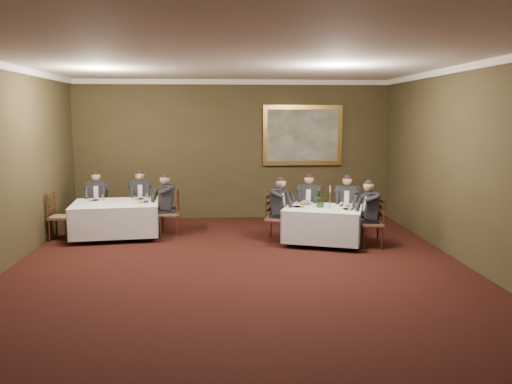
{
  "coord_description": "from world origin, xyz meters",
  "views": [
    {
      "loc": [
        -0.28,
        -7.72,
        2.63
      ],
      "look_at": [
        0.36,
        1.82,
        1.15
      ],
      "focal_mm": 35.0,
      "sensor_mm": 36.0,
      "label": 1
    }
  ],
  "objects": [
    {
      "name": "diner_main_endright",
      "position": [
        2.68,
        1.85,
        0.51
      ],
      "size": [
        0.51,
        0.44,
        1.35
      ],
      "rotation": [
        0.0,
        0.0,
        1.49
      ],
      "color": "black",
      "rests_on": "chair_main_endright"
    },
    {
      "name": "front_wall",
      "position": [
        0.0,
        -5.0,
        1.75
      ],
      "size": [
        8.0,
        0.1,
        3.5
      ],
      "primitive_type": "cube",
      "color": "#37321B",
      "rests_on": "ground"
    },
    {
      "name": "chair_sec_backleft",
      "position": [
        -3.18,
        3.91,
        0.28
      ],
      "size": [
        0.46,
        0.44,
        1.0
      ],
      "rotation": [
        0.0,
        0.0,
        3.2
      ],
      "color": "brown",
      "rests_on": "ground"
    },
    {
      "name": "chair_main_backright",
      "position": [
        2.41,
        2.78,
        0.28
      ],
      "size": [
        0.55,
        0.54,
        1.0
      ],
      "rotation": [
        0.0,
        0.0,
        2.81
      ],
      "color": "brown",
      "rests_on": "ground"
    },
    {
      "name": "diner_main_backright",
      "position": [
        2.41,
        2.77,
        0.51
      ],
      "size": [
        0.54,
        0.58,
        1.35
      ],
      "rotation": [
        0.0,
        0.0,
        2.81
      ],
      "color": "black",
      "rests_on": "chair_main_backright"
    },
    {
      "name": "centerpiece",
      "position": [
        1.71,
        2.19,
        0.91
      ],
      "size": [
        0.32,
        0.3,
        0.28
      ],
      "primitive_type": "imported",
      "rotation": [
        0.0,
        0.0,
        0.37
      ],
      "color": "#2D5926",
      "rests_on": "table_main"
    },
    {
      "name": "diner_sec_backright",
      "position": [
        -2.21,
        4.01,
        0.51
      ],
      "size": [
        0.46,
        0.52,
        1.35
      ],
      "rotation": [
        0.0,
        0.0,
        3.26
      ],
      "color": "black",
      "rests_on": "chair_sec_backright"
    },
    {
      "name": "painting",
      "position": [
        1.76,
        4.94,
        2.12
      ],
      "size": [
        2.02,
        0.09,
        1.53
      ],
      "color": "gold",
      "rests_on": "back_wall"
    },
    {
      "name": "diner_main_backleft",
      "position": [
        1.62,
        3.04,
        0.51
      ],
      "size": [
        0.52,
        0.58,
        1.35
      ],
      "rotation": [
        0.0,
        0.0,
        2.85
      ],
      "color": "black",
      "rests_on": "chair_main_backleft"
    },
    {
      "name": "chair_sec_endleft",
      "position": [
        -3.74,
        2.91,
        0.28
      ],
      "size": [
        0.46,
        0.47,
        1.0
      ],
      "rotation": [
        0.0,
        0.0,
        -1.66
      ],
      "color": "brown",
      "rests_on": "ground"
    },
    {
      "name": "candlestick",
      "position": [
        1.88,
        2.08,
        0.94
      ],
      "size": [
        0.07,
        0.07,
        0.47
      ],
      "color": "#AE8135",
      "rests_on": "table_main"
    },
    {
      "name": "right_wall",
      "position": [
        4.0,
        0.0,
        1.75
      ],
      "size": [
        0.1,
        10.0,
        3.5
      ],
      "primitive_type": "cube",
      "color": "#37321B",
      "rests_on": "ground"
    },
    {
      "name": "chair_main_endleft",
      "position": [
        0.83,
        2.48,
        0.28
      ],
      "size": [
        0.55,
        0.56,
        1.0
      ],
      "rotation": [
        0.0,
        0.0,
        -1.92
      ],
      "color": "brown",
      "rests_on": "ground"
    },
    {
      "name": "place_setting_table_second",
      "position": [
        -3.07,
        3.39,
        0.8
      ],
      "size": [
        0.33,
        0.31,
        0.14
      ],
      "color": "white",
      "rests_on": "table_second"
    },
    {
      "name": "table_main",
      "position": [
        1.76,
        2.16,
        0.45
      ],
      "size": [
        1.85,
        1.62,
        0.67
      ],
      "rotation": [
        0.0,
        0.0,
        -0.33
      ],
      "color": "black",
      "rests_on": "ground"
    },
    {
      "name": "ground",
      "position": [
        0.0,
        0.0,
        0.0
      ],
      "size": [
        10.0,
        10.0,
        0.0
      ],
      "primitive_type": "plane",
      "color": "black",
      "rests_on": "ground"
    },
    {
      "name": "place_setting_table_main",
      "position": [
        1.52,
        2.63,
        0.8
      ],
      "size": [
        0.33,
        0.31,
        0.14
      ],
      "color": "white",
      "rests_on": "table_main"
    },
    {
      "name": "back_wall",
      "position": [
        0.0,
        5.0,
        1.75
      ],
      "size": [
        8.0,
        0.1,
        3.5
      ],
      "primitive_type": "cube",
      "color": "#37321B",
      "rests_on": "ground"
    },
    {
      "name": "crown_molding",
      "position": [
        0.0,
        0.0,
        3.44
      ],
      "size": [
        8.0,
        10.0,
        0.12
      ],
      "color": "white",
      "rests_on": "back_wall"
    },
    {
      "name": "diner_main_endleft",
      "position": [
        0.85,
        2.47,
        0.51
      ],
      "size": [
        0.59,
        0.54,
        1.35
      ],
      "rotation": [
        0.0,
        0.0,
        -1.92
      ],
      "color": "black",
      "rests_on": "chair_main_endleft"
    },
    {
      "name": "ceiling",
      "position": [
        0.0,
        0.0,
        3.5
      ],
      "size": [
        8.0,
        10.0,
        0.1
      ],
      "primitive_type": "cube",
      "color": "silver",
      "rests_on": "back_wall"
    },
    {
      "name": "table_second",
      "position": [
        -2.59,
        3.04,
        0.45
      ],
      "size": [
        1.96,
        1.58,
        0.67
      ],
      "rotation": [
        0.0,
        0.0,
        0.11
      ],
      "color": "black",
      "rests_on": "ground"
    },
    {
      "name": "chair_sec_endright",
      "position": [
        -1.45,
        3.17,
        0.28
      ],
      "size": [
        0.43,
        0.45,
        1.0
      ],
      "rotation": [
        0.0,
        0.0,
        1.59
      ],
      "color": "brown",
      "rests_on": "ground"
    },
    {
      "name": "diner_sec_backleft",
      "position": [
        -3.18,
        3.9,
        0.51
      ],
      "size": [
        0.44,
        0.5,
        1.35
      ],
      "rotation": [
        0.0,
        0.0,
        3.2
      ],
      "color": "black",
      "rests_on": "chair_sec_backleft"
    },
    {
      "name": "chair_main_endright",
      "position": [
        2.69,
        1.85,
        0.28
      ],
      "size": [
        0.45,
        0.47,
        1.0
      ],
      "rotation": [
        0.0,
        0.0,
        1.49
      ],
      "color": "brown",
      "rests_on": "ground"
    },
    {
      "name": "chair_sec_backright",
      "position": [
        -2.22,
        4.02,
        0.28
      ],
      "size": [
        0.49,
        0.47,
        1.0
      ],
      "rotation": [
        0.0,
        0.0,
        3.26
      ],
      "color": "brown",
      "rests_on": "ground"
    },
    {
      "name": "chair_main_backleft",
      "position": [
        1.62,
        3.05,
        0.28
      ],
      "size": [
        0.54,
        0.53,
        1.0
      ],
      "rotation": [
        0.0,
        0.0,
        2.85
      ],
      "color": "brown",
      "rests_on": "ground"
    },
    {
      "name": "diner_sec_endright",
      "position": [
        -1.46,
        3.17,
        0.51
      ],
      "size": [
        0.49,
        0.43,
        1.35
      ],
      "rotation": [
        0.0,
        0.0,
        1.59
      ],
      "color": "black",
      "rests_on": "chair_sec_endright"
    }
  ]
}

